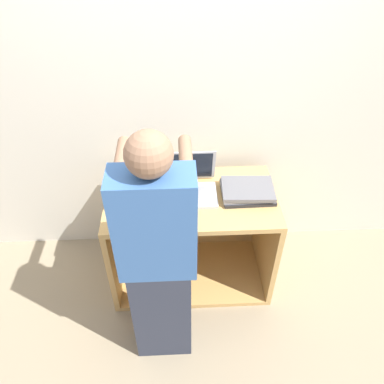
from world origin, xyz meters
TOP-DOWN VIEW (x-y plane):
  - ground_plane at (0.00, 0.00)m, footprint 12.00×12.00m
  - wall_back at (0.00, 0.74)m, footprint 8.00×0.05m
  - cart at (0.00, 0.39)m, footprint 1.12×0.64m
  - laptop_open at (0.00, 0.37)m, footprint 0.33×0.31m
  - laptop_stack_left at (-0.36, 0.32)m, footprint 0.34×0.26m
  - laptop_stack_right at (0.36, 0.32)m, footprint 0.34×0.27m
  - person at (-0.20, -0.23)m, footprint 0.40×0.53m

SIDE VIEW (x-z plane):
  - ground_plane at x=0.00m, z-range 0.00..0.00m
  - cart at x=0.00m, z-range 0.00..0.79m
  - person at x=-0.20m, z-range 0.00..1.61m
  - laptop_stack_left at x=-0.36m, z-range 0.79..0.85m
  - laptop_stack_right at x=0.36m, z-range 0.79..0.85m
  - laptop_open at x=0.00m, z-range 0.71..0.97m
  - wall_back at x=0.00m, z-range 0.00..2.40m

